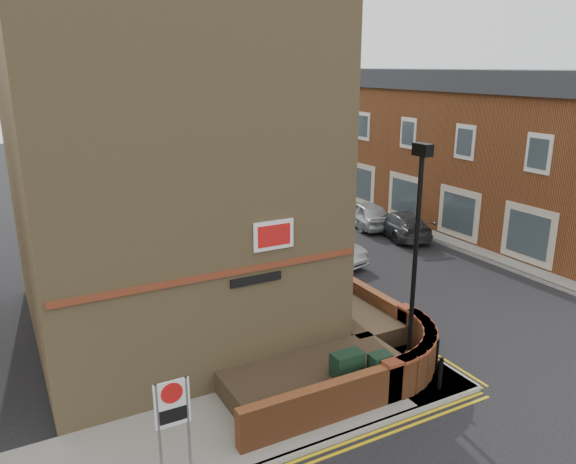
# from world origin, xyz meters

# --- Properties ---
(ground) EXTENTS (120.00, 120.00, 0.00)m
(ground) POSITION_xyz_m (0.00, 0.00, 0.00)
(ground) COLOR black
(ground) RESTS_ON ground
(pavement_corner) EXTENTS (13.00, 3.00, 0.12)m
(pavement_corner) POSITION_xyz_m (-3.50, 1.50, 0.06)
(pavement_corner) COLOR gray
(pavement_corner) RESTS_ON ground
(pavement_main) EXTENTS (2.00, 32.00, 0.12)m
(pavement_main) POSITION_xyz_m (2.00, 16.00, 0.06)
(pavement_main) COLOR gray
(pavement_main) RESTS_ON ground
(pavement_far) EXTENTS (4.00, 40.00, 0.12)m
(pavement_far) POSITION_xyz_m (13.00, 13.00, 0.06)
(pavement_far) COLOR gray
(pavement_far) RESTS_ON ground
(kerb_main_near) EXTENTS (0.15, 32.00, 0.12)m
(kerb_main_near) POSITION_xyz_m (3.00, 16.00, 0.06)
(kerb_main_near) COLOR gray
(kerb_main_near) RESTS_ON ground
(kerb_main_far) EXTENTS (0.15, 40.00, 0.12)m
(kerb_main_far) POSITION_xyz_m (11.00, 13.00, 0.06)
(kerb_main_far) COLOR gray
(kerb_main_far) RESTS_ON ground
(yellow_lines_main) EXTENTS (0.28, 32.00, 0.01)m
(yellow_lines_main) POSITION_xyz_m (3.25, 16.00, 0.01)
(yellow_lines_main) COLOR gold
(yellow_lines_main) RESTS_ON ground
(corner_building) EXTENTS (8.95, 10.40, 13.60)m
(corner_building) POSITION_xyz_m (-2.84, 8.00, 6.23)
(corner_building) COLOR olive
(corner_building) RESTS_ON ground
(garden_wall) EXTENTS (6.80, 6.00, 1.20)m
(garden_wall) POSITION_xyz_m (0.00, 2.50, 0.00)
(garden_wall) COLOR brown
(garden_wall) RESTS_ON ground
(lamppost) EXTENTS (0.25, 0.50, 6.30)m
(lamppost) POSITION_xyz_m (1.60, 1.20, 3.34)
(lamppost) COLOR black
(lamppost) RESTS_ON pavement_corner
(utility_cabinet_large) EXTENTS (0.80, 0.45, 1.20)m
(utility_cabinet_large) POSITION_xyz_m (-0.30, 1.30, 0.72)
(utility_cabinet_large) COLOR black
(utility_cabinet_large) RESTS_ON pavement_corner
(utility_cabinet_small) EXTENTS (0.55, 0.40, 1.10)m
(utility_cabinet_small) POSITION_xyz_m (0.50, 1.00, 0.67)
(utility_cabinet_small) COLOR black
(utility_cabinet_small) RESTS_ON pavement_corner
(bollard_near) EXTENTS (0.11, 0.11, 0.90)m
(bollard_near) POSITION_xyz_m (2.00, 0.40, 0.57)
(bollard_near) COLOR black
(bollard_near) RESTS_ON pavement_corner
(bollard_far) EXTENTS (0.11, 0.11, 0.90)m
(bollard_far) POSITION_xyz_m (2.60, 1.20, 0.57)
(bollard_far) COLOR black
(bollard_far) RESTS_ON pavement_corner
(zone_sign) EXTENTS (0.72, 0.07, 2.20)m
(zone_sign) POSITION_xyz_m (-5.00, 0.50, 1.64)
(zone_sign) COLOR slate
(zone_sign) RESTS_ON pavement_corner
(far_terrace) EXTENTS (5.40, 30.40, 8.00)m
(far_terrace) POSITION_xyz_m (14.50, 17.00, 4.04)
(far_terrace) COLOR brown
(far_terrace) RESTS_ON ground
(far_terrace_cream) EXTENTS (5.40, 12.40, 8.00)m
(far_terrace_cream) POSITION_xyz_m (14.50, 38.00, 4.05)
(far_terrace_cream) COLOR beige
(far_terrace_cream) RESTS_ON ground
(tree_near) EXTENTS (3.64, 3.65, 6.70)m
(tree_near) POSITION_xyz_m (2.00, 14.05, 4.70)
(tree_near) COLOR #382B1E
(tree_near) RESTS_ON pavement_main
(tree_mid) EXTENTS (4.03, 4.03, 7.42)m
(tree_mid) POSITION_xyz_m (2.00, 22.05, 5.20)
(tree_mid) COLOR #382B1E
(tree_mid) RESTS_ON pavement_main
(tree_far) EXTENTS (3.81, 3.81, 7.00)m
(tree_far) POSITION_xyz_m (2.00, 30.05, 4.91)
(tree_far) COLOR #382B1E
(tree_far) RESTS_ON pavement_main
(traffic_light_assembly) EXTENTS (0.20, 0.16, 4.20)m
(traffic_light_assembly) POSITION_xyz_m (2.40, 25.00, 2.78)
(traffic_light_assembly) COLOR black
(traffic_light_assembly) RESTS_ON pavement_main
(silver_car_near) EXTENTS (2.61, 4.68, 1.46)m
(silver_car_near) POSITION_xyz_m (4.57, 10.66, 0.73)
(silver_car_near) COLOR gray
(silver_car_near) RESTS_ON ground
(red_car_main) EXTENTS (2.71, 4.94, 1.31)m
(red_car_main) POSITION_xyz_m (5.00, 17.95, 0.66)
(red_car_main) COLOR #9E1411
(red_car_main) RESTS_ON ground
(grey_car_far) EXTENTS (2.76, 4.65, 1.26)m
(grey_car_far) POSITION_xyz_m (10.08, 11.95, 0.63)
(grey_car_far) COLOR #303135
(grey_car_far) RESTS_ON ground
(silver_car_far) EXTENTS (2.41, 4.28, 1.38)m
(silver_car_far) POSITION_xyz_m (9.63, 14.24, 0.69)
(silver_car_far) COLOR #A7ABAE
(silver_car_far) RESTS_ON ground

